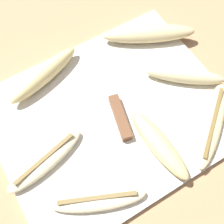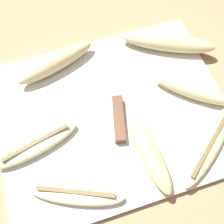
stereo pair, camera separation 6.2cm
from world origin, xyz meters
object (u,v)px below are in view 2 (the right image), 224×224
object	(u,v)px
banana_bright_far	(76,193)
banana_soft_right	(194,91)
knife	(118,107)
banana_mellow_near	(168,42)
banana_golden_short	(56,63)
banana_pale_long	(36,145)
banana_spotted_left	(150,153)
banana_ripe_center	(210,145)

from	to	relation	value
banana_bright_far	banana_soft_right	xyz separation A→B (m)	(0.28, 0.12, 0.01)
knife	banana_mellow_near	world-z (taller)	banana_mellow_near
banana_golden_short	banana_soft_right	world-z (taller)	banana_golden_short
banana_mellow_near	banana_soft_right	bearing A→B (deg)	-88.58
banana_bright_far	banana_pale_long	bearing A→B (deg)	113.26
banana_spotted_left	banana_mellow_near	distance (m)	0.26
banana_spotted_left	banana_ripe_center	distance (m)	0.12
banana_ripe_center	banana_pale_long	size ratio (longest dim) A/B	1.02
banana_bright_far	banana_golden_short	xyz separation A→B (m)	(0.03, 0.27, 0.01)
banana_bright_far	banana_soft_right	size ratio (longest dim) A/B	1.18
knife	banana_spotted_left	distance (m)	0.12
banana_ripe_center	banana_pale_long	distance (m)	0.33
banana_spotted_left	banana_soft_right	xyz separation A→B (m)	(0.13, 0.10, 0.00)
knife	banana_mellow_near	bearing A→B (deg)	50.08
banana_golden_short	banana_mellow_near	xyz separation A→B (m)	(0.25, -0.02, -0.00)
banana_mellow_near	banana_soft_right	distance (m)	0.13
banana_ripe_center	banana_golden_short	size ratio (longest dim) A/B	0.98
banana_soft_right	banana_golden_short	bearing A→B (deg)	148.84
knife	banana_bright_far	distance (m)	0.19
knife	banana_golden_short	world-z (taller)	banana_golden_short
knife	banana_spotted_left	size ratio (longest dim) A/B	1.48
knife	banana_pale_long	bearing A→B (deg)	-155.46
banana_bright_far	banana_ripe_center	xyz separation A→B (m)	(0.26, 0.01, -0.00)
banana_spotted_left	banana_soft_right	distance (m)	0.16
banana_spotted_left	banana_golden_short	xyz separation A→B (m)	(-0.12, 0.25, 0.00)
banana_soft_right	banana_pale_long	bearing A→B (deg)	-177.73
banana_spotted_left	banana_mellow_near	bearing A→B (deg)	60.07
banana_spotted_left	banana_golden_short	bearing A→B (deg)	115.47
banana_golden_short	banana_pale_long	bearing A→B (deg)	-115.39
knife	banana_soft_right	xyz separation A→B (m)	(0.16, -0.02, 0.01)
banana_golden_short	banana_pale_long	distance (m)	0.18
banana_pale_long	banana_soft_right	xyz separation A→B (m)	(0.33, 0.01, 0.01)
banana_ripe_center	banana_golden_short	bearing A→B (deg)	131.32
banana_golden_short	knife	bearing A→B (deg)	-54.94
banana_bright_far	banana_mellow_near	bearing A→B (deg)	42.14
banana_mellow_near	knife	bearing A→B (deg)	-144.25
knife	banana_soft_right	distance (m)	0.16
banana_soft_right	knife	bearing A→B (deg)	173.47
knife	banana_soft_right	world-z (taller)	banana_soft_right
banana_ripe_center	banana_soft_right	size ratio (longest dim) A/B	1.19
banana_bright_far	knife	bearing A→B (deg)	48.57
knife	banana_ripe_center	xyz separation A→B (m)	(0.14, -0.13, 0.00)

